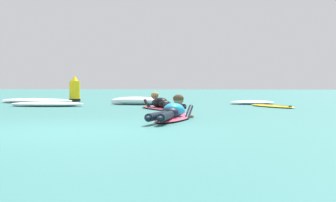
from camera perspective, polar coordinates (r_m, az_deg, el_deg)
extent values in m
plane|color=#387A75|center=(16.43, 2.08, -0.37)|extent=(120.00, 120.00, 0.00)
ellipsoid|color=#E54C66|center=(8.76, 0.73, -2.21)|extent=(0.58, 2.11, 0.07)
ellipsoid|color=#E54C66|center=(9.72, 2.08, -1.73)|extent=(0.19, 0.21, 0.06)
ellipsoid|color=#1E9EDB|center=(8.79, 0.81, -1.11)|extent=(0.42, 0.66, 0.34)
ellipsoid|color=black|center=(8.43, 0.22, -1.45)|extent=(0.35, 0.29, 0.20)
cylinder|color=black|center=(7.87, -1.39, -1.92)|extent=(0.22, 0.92, 0.14)
ellipsoid|color=black|center=(7.43, -2.50, -2.14)|extent=(0.11, 0.22, 0.08)
cylinder|color=black|center=(7.82, -0.26, -1.94)|extent=(0.17, 0.92, 0.14)
ellipsoid|color=black|center=(7.38, -0.95, -2.17)|extent=(0.11, 0.22, 0.08)
cylinder|color=black|center=(9.20, -0.02, -1.47)|extent=(0.11, 0.55, 0.32)
sphere|color=#8C6647|center=(9.55, 0.51, -1.95)|extent=(0.09, 0.09, 0.09)
cylinder|color=black|center=(9.08, 2.65, -1.52)|extent=(0.11, 0.55, 0.32)
sphere|color=#8C6647|center=(9.42, 3.05, -2.00)|extent=(0.09, 0.09, 0.09)
sphere|color=#8C6647|center=(9.16, 1.35, 0.16)|extent=(0.21, 0.21, 0.21)
ellipsoid|color=#47331E|center=(9.14, 1.33, 0.34)|extent=(0.23, 0.21, 0.16)
ellipsoid|color=#E54C66|center=(12.57, -1.00, -0.93)|extent=(1.68, 2.15, 0.07)
ellipsoid|color=#E54C66|center=(13.56, -2.52, -0.68)|extent=(0.28, 0.28, 0.06)
ellipsoid|color=black|center=(12.61, -1.08, -0.17)|extent=(0.72, 0.81, 0.35)
ellipsoid|color=black|center=(12.22, -0.42, -0.38)|extent=(0.44, 0.42, 0.20)
cylinder|color=black|center=(11.61, 0.29, -0.65)|extent=(0.59, 0.89, 0.14)
ellipsoid|color=black|center=(11.17, 1.06, -0.76)|extent=(0.20, 0.24, 0.08)
cylinder|color=black|center=(11.67, 1.02, -0.64)|extent=(0.68, 0.84, 0.14)
ellipsoid|color=black|center=(11.25, 2.04, -0.74)|extent=(0.20, 0.24, 0.08)
cylinder|color=black|center=(12.91, -2.59, -0.48)|extent=(0.37, 0.50, 0.31)
sphere|color=#8C6647|center=(13.25, -3.08, -0.85)|extent=(0.09, 0.09, 0.09)
cylinder|color=black|center=(13.03, -0.72, -0.45)|extent=(0.37, 0.50, 0.31)
sphere|color=#8C6647|center=(13.35, -1.23, -0.82)|extent=(0.09, 0.09, 0.09)
sphere|color=#8C6647|center=(12.99, -1.70, 0.70)|extent=(0.21, 0.21, 0.21)
ellipsoid|color=#AD894C|center=(12.97, -1.67, 0.83)|extent=(0.29, 0.29, 0.16)
ellipsoid|color=yellow|center=(14.36, 13.07, -0.62)|extent=(1.68, 2.23, 0.07)
cube|color=red|center=(14.36, 13.07, -0.47)|extent=(1.06, 1.66, 0.01)
cone|color=black|center=(13.57, 15.28, -0.91)|extent=(0.14, 0.14, 0.16)
ellipsoid|color=white|center=(17.79, -16.39, 0.03)|extent=(3.09, 1.19, 0.19)
ellipsoid|color=white|center=(17.52, -14.05, -0.07)|extent=(1.19, 0.79, 0.13)
ellipsoid|color=white|center=(18.22, -18.95, -0.08)|extent=(1.10, 0.51, 0.10)
ellipsoid|color=white|center=(16.40, 10.64, -0.16)|extent=(1.80, 1.48, 0.14)
ellipsoid|color=white|center=(16.65, 11.86, -0.21)|extent=(0.71, 0.72, 0.10)
ellipsoid|color=white|center=(16.20, 9.08, -0.29)|extent=(0.80, 0.80, 0.08)
ellipsoid|color=white|center=(14.96, -15.14, -0.37)|extent=(2.48, 1.24, 0.15)
ellipsoid|color=white|center=(14.91, -12.82, -0.45)|extent=(0.89, 0.49, 0.11)
ellipsoid|color=white|center=(15.11, -17.82, -0.51)|extent=(0.90, 0.52, 0.08)
ellipsoid|color=white|center=(15.63, -4.03, 0.03)|extent=(1.88, 0.65, 0.28)
ellipsoid|color=white|center=(15.60, -2.27, -0.13)|extent=(0.70, 0.37, 0.20)
ellipsoid|color=white|center=(15.74, -6.06, -0.20)|extent=(0.71, 0.40, 0.16)
cylinder|color=yellow|center=(19.06, -11.78, 1.20)|extent=(0.44, 0.44, 0.85)
cone|color=yellow|center=(19.06, -11.79, 2.85)|extent=(0.31, 0.31, 0.24)
cylinder|color=black|center=(19.07, -11.77, 0.10)|extent=(0.47, 0.47, 0.12)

